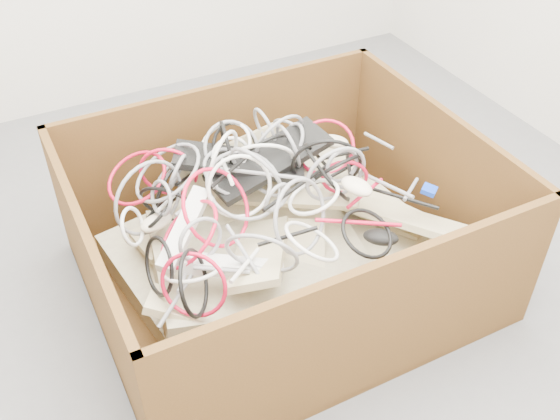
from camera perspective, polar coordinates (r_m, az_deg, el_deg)
name	(u,v)px	position (r m, az deg, el deg)	size (l,w,h in m)	color
ground	(278,280)	(2.25, -0.19, -6.16)	(3.00, 3.00, 0.00)	#565659
cardboard_box	(278,254)	(2.15, -0.18, -3.90)	(1.23, 1.02, 0.53)	#412A10
keyboard_pile	(280,213)	(2.08, 0.02, -0.28)	(1.07, 0.77, 0.34)	#C6B48C
mice_scatter	(291,203)	(1.99, 0.96, 0.60)	(0.80, 0.75, 0.19)	beige
power_strip_left	(184,229)	(1.88, -8.46, -1.68)	(0.29, 0.05, 0.04)	silver
power_strip_right	(232,267)	(1.83, -4.22, -5.03)	(0.29, 0.06, 0.04)	silver
vga_plug	(429,190)	(2.13, 13.02, 1.73)	(0.04, 0.04, 0.02)	#0D32C6
cable_tangle	(242,186)	(1.99, -3.36, 2.12)	(0.99, 0.79, 0.42)	gray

